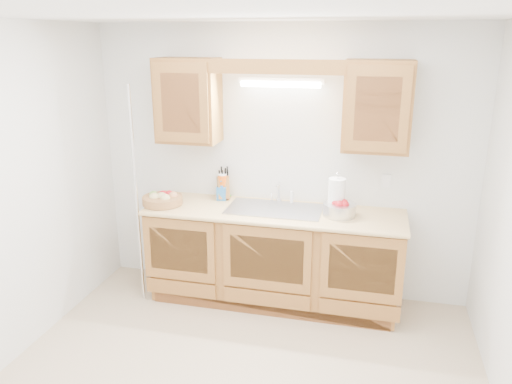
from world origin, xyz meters
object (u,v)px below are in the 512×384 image
(paper_towel, at_px, (336,196))
(apple_bowl, at_px, (340,209))
(fruit_basket, at_px, (163,199))
(knife_block, at_px, (223,187))

(paper_towel, relative_size, apple_bowl, 1.29)
(fruit_basket, relative_size, knife_block, 1.50)
(paper_towel, bearing_deg, fruit_basket, -175.33)
(knife_block, bearing_deg, paper_towel, -33.22)
(apple_bowl, bearing_deg, paper_towel, 124.58)
(knife_block, xyz_separation_m, paper_towel, (1.08, -0.18, 0.04))
(knife_block, height_order, apple_bowl, knife_block)
(knife_block, height_order, paper_towel, paper_towel)
(fruit_basket, xyz_separation_m, paper_towel, (1.57, 0.13, 0.11))
(paper_towel, height_order, apple_bowl, paper_towel)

